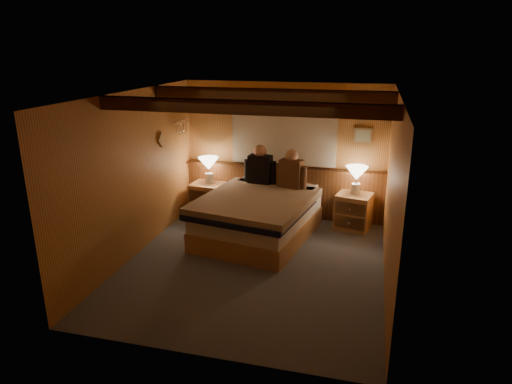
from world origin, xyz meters
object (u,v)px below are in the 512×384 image
(bed, at_px, (258,216))
(lamp_right, at_px, (357,175))
(lamp_left, at_px, (209,165))
(nightstand_left, at_px, (208,199))
(person_right, at_px, (291,172))
(person_left, at_px, (260,167))
(duffel_bag, at_px, (227,220))
(nightstand_right, at_px, (353,211))

(bed, height_order, lamp_right, lamp_right)
(bed, height_order, lamp_left, lamp_left)
(nightstand_left, distance_m, person_right, 1.72)
(person_right, bearing_deg, bed, -110.55)
(nightstand_left, relative_size, lamp_left, 1.26)
(nightstand_left, relative_size, person_left, 0.86)
(person_right, relative_size, duffel_bag, 1.23)
(bed, relative_size, lamp_right, 4.85)
(nightstand_right, xyz_separation_m, duffel_bag, (-2.08, -0.56, -0.14))
(bed, xyz_separation_m, person_right, (0.42, 0.61, 0.61))
(nightstand_left, bearing_deg, nightstand_right, 6.35)
(nightstand_left, bearing_deg, lamp_right, 6.50)
(lamp_left, xyz_separation_m, lamp_right, (2.61, -0.04, 0.01))
(lamp_left, height_order, person_left, person_left)
(duffel_bag, bearing_deg, nightstand_left, 140.06)
(nightstand_left, height_order, person_left, person_left)
(nightstand_right, distance_m, lamp_right, 0.64)
(bed, xyz_separation_m, nightstand_right, (1.47, 0.78, -0.06))
(nightstand_left, relative_size, nightstand_right, 0.93)
(bed, distance_m, person_left, 0.96)
(bed, xyz_separation_m, person_left, (-0.15, 0.72, 0.62))
(nightstand_right, relative_size, person_left, 0.93)
(bed, height_order, person_left, person_left)
(bed, distance_m, nightstand_right, 1.67)
(lamp_left, distance_m, lamp_right, 2.61)
(person_left, xyz_separation_m, person_right, (0.56, -0.11, -0.01))
(nightstand_left, bearing_deg, person_left, 2.94)
(lamp_right, xyz_separation_m, person_right, (-1.07, -0.18, 0.03))
(nightstand_left, distance_m, lamp_right, 2.72)
(person_left, distance_m, person_right, 0.58)
(bed, distance_m, lamp_left, 1.51)
(lamp_right, xyz_separation_m, person_left, (-1.63, -0.06, 0.04))
(lamp_right, bearing_deg, duffel_bag, -164.70)
(lamp_left, height_order, duffel_bag, lamp_left)
(bed, xyz_separation_m, lamp_left, (-1.13, 0.82, 0.57))
(lamp_right, bearing_deg, person_right, -170.65)
(person_left, distance_m, duffel_bag, 1.07)
(nightstand_left, xyz_separation_m, nightstand_right, (2.63, -0.00, 0.00))
(nightstand_left, distance_m, nightstand_right, 2.63)
(nightstand_right, bearing_deg, person_right, -158.93)
(lamp_left, distance_m, person_left, 0.99)
(lamp_right, xyz_separation_m, duffel_bag, (-2.09, -0.57, -0.79))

